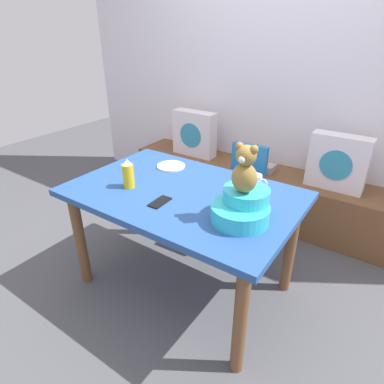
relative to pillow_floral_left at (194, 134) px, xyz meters
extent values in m
plane|color=#4C4C51|center=(0.71, -1.18, -0.68)|extent=(8.00, 8.00, 0.00)
cube|color=silver|center=(0.71, 0.29, 0.62)|extent=(4.40, 0.10, 2.60)
cube|color=brown|center=(0.71, 0.02, -0.45)|extent=(2.60, 0.44, 0.46)
cube|color=silver|center=(0.00, 0.00, 0.00)|extent=(0.44, 0.14, 0.44)
cylinder|color=teal|center=(0.00, -0.07, 0.00)|extent=(0.24, 0.01, 0.24)
cube|color=silver|center=(1.36, 0.00, 0.00)|extent=(0.44, 0.14, 0.44)
cylinder|color=teal|center=(1.36, -0.07, 0.00)|extent=(0.24, 0.01, 0.24)
cube|color=#9F9A97|center=(0.75, 0.02, -0.19)|extent=(0.20, 0.14, 0.06)
cube|color=#264C8C|center=(0.71, -1.18, 0.04)|extent=(1.38, 0.90, 0.04)
cylinder|color=brown|center=(0.11, -1.54, -0.33)|extent=(0.07, 0.07, 0.70)
cylinder|color=brown|center=(1.31, -1.54, -0.33)|extent=(0.07, 0.07, 0.70)
cylinder|color=brown|center=(0.11, -0.82, -0.33)|extent=(0.07, 0.07, 0.70)
cylinder|color=brown|center=(1.31, -0.82, -0.33)|extent=(0.07, 0.07, 0.70)
cylinder|color=#2672B2|center=(0.74, -0.43, -0.17)|extent=(0.34, 0.34, 0.10)
cube|color=#2672B2|center=(0.74, -0.29, -0.01)|extent=(0.30, 0.06, 0.24)
cube|color=white|center=(0.75, -0.61, -0.10)|extent=(0.31, 0.21, 0.02)
cylinder|color=silver|center=(0.60, -0.57, -0.45)|extent=(0.03, 0.03, 0.46)
cylinder|color=silver|center=(0.88, -0.57, -0.45)|extent=(0.03, 0.03, 0.46)
cylinder|color=silver|center=(0.60, -0.29, -0.45)|extent=(0.03, 0.03, 0.46)
cylinder|color=silver|center=(0.88, -0.29, -0.45)|extent=(0.03, 0.03, 0.46)
cylinder|color=#2EB6CB|center=(1.15, -1.29, 0.10)|extent=(0.30, 0.30, 0.09)
cylinder|color=#2EB6CB|center=(1.15, -1.23, 0.18)|extent=(0.24, 0.24, 0.07)
ellipsoid|color=olive|center=(1.15, -1.27, 0.29)|extent=(0.13, 0.11, 0.15)
sphere|color=olive|center=(1.15, -1.27, 0.41)|extent=(0.10, 0.10, 0.10)
sphere|color=beige|center=(1.15, -1.31, 0.40)|extent=(0.04, 0.04, 0.04)
sphere|color=olive|center=(1.11, -1.27, 0.45)|extent=(0.04, 0.04, 0.04)
sphere|color=olive|center=(1.19, -1.27, 0.45)|extent=(0.04, 0.04, 0.04)
cylinder|color=gold|center=(0.40, -1.32, 0.13)|extent=(0.07, 0.07, 0.15)
cone|color=white|center=(0.40, -1.32, 0.23)|extent=(0.06, 0.06, 0.03)
cylinder|color=silver|center=(1.06, -0.91, 0.11)|extent=(0.08, 0.08, 0.09)
torus|color=silver|center=(1.11, -0.91, 0.11)|extent=(0.06, 0.01, 0.06)
cylinder|color=white|center=(0.42, -0.92, 0.07)|extent=(0.20, 0.20, 0.01)
cube|color=black|center=(0.69, -1.37, 0.06)|extent=(0.07, 0.15, 0.01)
camera|label=1|loc=(1.75, -2.59, 0.95)|focal=30.27mm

